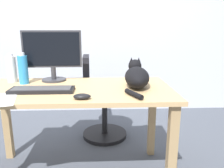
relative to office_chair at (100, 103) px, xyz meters
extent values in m
cube|color=silver|center=(-0.18, 0.87, 0.92)|extent=(6.00, 0.04, 2.60)
cube|color=tan|center=(-0.18, -0.69, 0.34)|extent=(1.44, 0.72, 0.03)
cube|color=tan|center=(0.48, -0.99, -0.03)|extent=(0.06, 0.06, 0.71)
cube|color=tan|center=(-0.83, -0.39, -0.03)|extent=(0.06, 0.06, 0.71)
cube|color=tan|center=(0.48, -0.39, -0.03)|extent=(0.06, 0.06, 0.71)
cylinder|color=black|center=(0.05, 0.00, -0.36)|extent=(0.48, 0.48, 0.04)
cylinder|color=black|center=(0.05, 0.00, -0.16)|extent=(0.06, 0.06, 0.44)
cylinder|color=black|center=(0.05, 0.00, 0.08)|extent=(0.44, 0.44, 0.06)
cube|color=black|center=(-0.14, -0.01, 0.31)|extent=(0.08, 0.35, 0.40)
cylinder|color=#333338|center=(-0.38, -0.44, 0.37)|extent=(0.20, 0.20, 0.01)
cylinder|color=#333338|center=(-0.38, -0.44, 0.42)|extent=(0.04, 0.04, 0.10)
cube|color=#333338|center=(-0.38, -0.44, 0.62)|extent=(0.48, 0.03, 0.30)
cube|color=black|center=(-0.38, -0.45, 0.62)|extent=(0.45, 0.01, 0.27)
cube|color=black|center=(-0.39, -0.78, 0.37)|extent=(0.44, 0.15, 0.02)
cube|color=#444447|center=(-0.39, -0.78, 0.38)|extent=(0.40, 0.12, 0.00)
ellipsoid|color=black|center=(0.29, -0.68, 0.43)|extent=(0.20, 0.37, 0.15)
sphere|color=black|center=(0.30, -0.47, 0.48)|extent=(0.11, 0.11, 0.11)
cone|color=black|center=(0.27, -0.47, 0.53)|extent=(0.04, 0.04, 0.04)
cone|color=black|center=(0.33, -0.47, 0.53)|extent=(0.04, 0.04, 0.04)
cylinder|color=black|center=(0.23, -0.94, 0.38)|extent=(0.10, 0.18, 0.03)
ellipsoid|color=black|center=(-0.10, -0.97, 0.38)|extent=(0.11, 0.06, 0.04)
cylinder|color=silver|center=(-0.71, -0.48, 0.46)|extent=(0.08, 0.08, 0.21)
cylinder|color=silver|center=(-0.71, -0.48, 0.58)|extent=(0.04, 0.04, 0.02)
cylinder|color=#2D8CD1|center=(-0.59, -0.53, 0.47)|extent=(0.07, 0.07, 0.22)
cylinder|color=silver|center=(-0.59, -0.53, 0.59)|extent=(0.04, 0.04, 0.02)
camera|label=1|loc=(0.03, -2.31, 0.78)|focal=36.05mm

